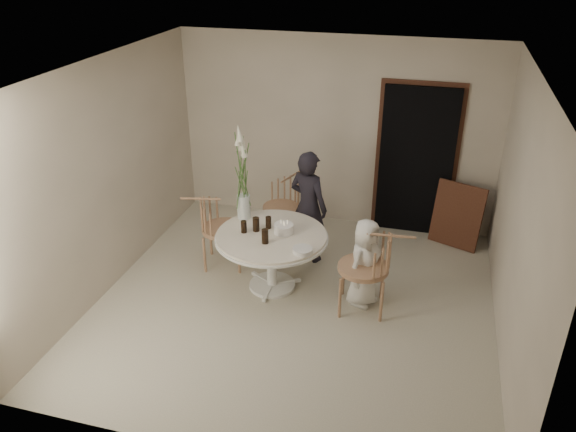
% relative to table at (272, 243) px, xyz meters
% --- Properties ---
extents(ground, '(4.50, 4.50, 0.00)m').
position_rel_table_xyz_m(ground, '(0.35, -0.25, -0.62)').
color(ground, beige).
rests_on(ground, ground).
extents(room_shell, '(4.50, 4.50, 4.50)m').
position_rel_table_xyz_m(room_shell, '(0.35, -0.25, 1.00)').
color(room_shell, silver).
rests_on(room_shell, ground).
extents(doorway, '(1.00, 0.10, 2.10)m').
position_rel_table_xyz_m(doorway, '(1.50, 1.94, 0.43)').
color(doorway, black).
rests_on(doorway, ground).
extents(door_trim, '(1.12, 0.03, 2.22)m').
position_rel_table_xyz_m(door_trim, '(1.50, 1.98, 0.49)').
color(door_trim, '#542E1D').
rests_on(door_trim, ground).
extents(table, '(1.33, 1.33, 0.73)m').
position_rel_table_xyz_m(table, '(0.00, 0.00, 0.00)').
color(table, white).
rests_on(table, ground).
extents(picture_frame, '(0.70, 0.43, 0.89)m').
position_rel_table_xyz_m(picture_frame, '(2.13, 1.66, -0.17)').
color(picture_frame, '#542E1D').
rests_on(picture_frame, ground).
extents(chair_far, '(0.59, 0.61, 0.87)m').
position_rel_table_xyz_m(chair_far, '(-0.19, 1.32, -0.05)').
color(chair_far, tan).
rests_on(chair_far, ground).
extents(chair_right, '(0.63, 0.59, 0.99)m').
position_rel_table_xyz_m(chair_right, '(1.25, -0.13, 0.03)').
color(chair_right, tan).
rests_on(chair_right, ground).
extents(chair_left, '(0.63, 0.60, 0.95)m').
position_rel_table_xyz_m(chair_left, '(-0.88, 0.32, -0.00)').
color(chair_left, tan).
rests_on(chair_left, ground).
extents(girl, '(0.64, 0.54, 1.49)m').
position_rel_table_xyz_m(girl, '(0.25, 0.79, 0.13)').
color(girl, black).
rests_on(girl, ground).
extents(boy, '(0.52, 0.62, 1.07)m').
position_rel_table_xyz_m(boy, '(1.11, -0.03, -0.08)').
color(boy, white).
rests_on(boy, ground).
extents(birthday_cake, '(0.23, 0.23, 0.16)m').
position_rel_table_xyz_m(birthday_cake, '(0.13, 0.07, 0.17)').
color(birthday_cake, white).
rests_on(birthday_cake, table).
extents(cola_tumbler_a, '(0.09, 0.09, 0.15)m').
position_rel_table_xyz_m(cola_tumbler_a, '(-0.33, -0.04, 0.19)').
color(cola_tumbler_a, black).
rests_on(cola_tumbler_a, table).
extents(cola_tumbler_b, '(0.08, 0.08, 0.17)m').
position_rel_table_xyz_m(cola_tumbler_b, '(-0.01, -0.22, 0.20)').
color(cola_tumbler_b, black).
rests_on(cola_tumbler_b, table).
extents(cola_tumbler_c, '(0.09, 0.09, 0.17)m').
position_rel_table_xyz_m(cola_tumbler_c, '(-0.20, 0.03, 0.20)').
color(cola_tumbler_c, black).
rests_on(cola_tumbler_c, table).
extents(cola_tumbler_d, '(0.07, 0.07, 0.15)m').
position_rel_table_xyz_m(cola_tumbler_d, '(-0.08, 0.14, 0.19)').
color(cola_tumbler_d, black).
rests_on(cola_tumbler_d, table).
extents(plate_stack, '(0.24, 0.24, 0.06)m').
position_rel_table_xyz_m(plate_stack, '(0.45, -0.31, 0.14)').
color(plate_stack, white).
rests_on(plate_stack, table).
extents(flower_vase, '(0.16, 0.16, 1.20)m').
position_rel_table_xyz_m(flower_vase, '(-0.45, 0.32, 0.61)').
color(flower_vase, silver).
rests_on(flower_vase, table).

